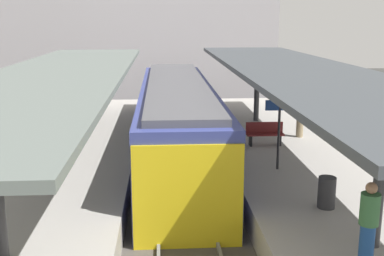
{
  "coord_description": "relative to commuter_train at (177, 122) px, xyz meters",
  "views": [
    {
      "loc": [
        -0.61,
        -13.84,
        5.66
      ],
      "look_at": [
        0.52,
        3.26,
        1.71
      ],
      "focal_mm": 44.71,
      "sensor_mm": 36.0,
      "label": 1
    }
  ],
  "objects": [
    {
      "name": "litter_bin",
      "position": [
        3.5,
        -7.03,
        -0.33
      ],
      "size": [
        0.44,
        0.44,
        0.8
      ],
      "primitive_type": "cylinder",
      "color": "#2D2D30",
      "rests_on": "platform_right"
    },
    {
      "name": "canopy_left",
      "position": [
        -3.8,
        -2.83,
        2.19
      ],
      "size": [
        4.18,
        21.0,
        3.04
      ],
      "color": "#333335",
      "rests_on": "platform_left"
    },
    {
      "name": "platform_sign",
      "position": [
        3.04,
        -3.83,
        0.9
      ],
      "size": [
        0.9,
        0.08,
        2.21
      ],
      "color": "#262628",
      "rests_on": "platform_right"
    },
    {
      "name": "passenger_near_bench",
      "position": [
        3.22,
        -10.04,
        0.18
      ],
      "size": [
        0.36,
        0.36,
        1.74
      ],
      "color": "navy",
      "rests_on": "platform_right"
    },
    {
      "name": "platform_bench",
      "position": [
        3.25,
        -0.92,
        -0.26
      ],
      "size": [
        1.4,
        0.41,
        0.86
      ],
      "color": "black",
      "rests_on": "platform_right"
    },
    {
      "name": "platform_left",
      "position": [
        -3.8,
        -4.23,
        -1.23
      ],
      "size": [
        4.4,
        28.0,
        1.0
      ],
      "primitive_type": "cube",
      "color": "#ADA8A0",
      "rests_on": "ground_plane"
    },
    {
      "name": "rail_far_side",
      "position": [
        0.72,
        -4.23,
        -1.46
      ],
      "size": [
        0.08,
        28.0,
        0.14
      ],
      "primitive_type": "cube",
      "color": "slate",
      "rests_on": "track_ballast"
    },
    {
      "name": "track_ballast",
      "position": [
        0.0,
        -4.23,
        -1.63
      ],
      "size": [
        3.2,
        28.0,
        0.2
      ],
      "primitive_type": "cube",
      "color": "#4C4742",
      "rests_on": "ground_plane"
    },
    {
      "name": "commuter_train",
      "position": [
        0.0,
        0.0,
        0.0
      ],
      "size": [
        2.78,
        14.89,
        3.1
      ],
      "color": "#38428C",
      "rests_on": "track_ballast"
    },
    {
      "name": "platform_right",
      "position": [
        3.8,
        -4.23,
        -1.23
      ],
      "size": [
        4.4,
        28.0,
        1.0
      ],
      "primitive_type": "cube",
      "color": "#ADA8A0",
      "rests_on": "ground_plane"
    },
    {
      "name": "canopy_right",
      "position": [
        3.8,
        -2.83,
        2.27
      ],
      "size": [
        4.18,
        21.0,
        3.11
      ],
      "color": "#333335",
      "rests_on": "platform_right"
    },
    {
      "name": "ground_plane",
      "position": [
        0.0,
        -4.23,
        -1.73
      ],
      "size": [
        80.0,
        80.0,
        0.0
      ],
      "primitive_type": "plane",
      "color": "#383835"
    },
    {
      "name": "rail_near_side",
      "position": [
        -0.72,
        -4.23,
        -1.46
      ],
      "size": [
        0.08,
        28.0,
        0.14
      ],
      "primitive_type": "cube",
      "color": "slate",
      "rests_on": "track_ballast"
    },
    {
      "name": "passenger_mid_platform",
      "position": [
        4.93,
        0.25,
        0.12
      ],
      "size": [
        0.36,
        0.36,
        1.63
      ],
      "color": "#998460",
      "rests_on": "platform_right"
    },
    {
      "name": "station_building_backdrop",
      "position": [
        -1.98,
        15.77,
        3.77
      ],
      "size": [
        18.0,
        6.0,
        11.0
      ],
      "primitive_type": "cube",
      "color": "#B7B2B7",
      "rests_on": "ground_plane"
    }
  ]
}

